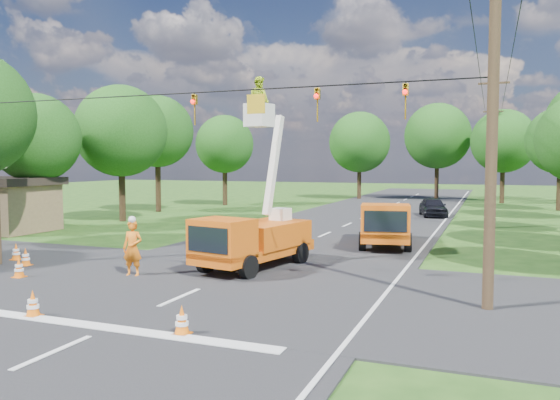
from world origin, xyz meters
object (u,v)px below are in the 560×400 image
at_px(traffic_cone_2, 300,247).
at_px(tree_left_e, 157,132).
at_px(traffic_cone_6, 407,230).
at_px(tree_left_d, 121,131).
at_px(second_truck, 385,223).
at_px(pole_right_far, 492,151).
at_px(bucket_truck, 253,227).
at_px(distant_car, 433,207).
at_px(tree_left_c, 35,138).
at_px(ground_worker, 133,248).
at_px(tree_far_c, 503,141).
at_px(pole_right_mid, 492,144).
at_px(tree_left_f, 225,144).
at_px(traffic_cone_1, 182,320).
at_px(traffic_cone_4, 26,257).
at_px(pole_right_near, 492,122).
at_px(traffic_cone_0, 33,304).
at_px(shed, 4,204).
at_px(tree_far_b, 437,136).
at_px(traffic_cone_5, 16,252).
at_px(tree_far_a, 360,142).
at_px(traffic_cone_3, 19,268).

bearing_deg(traffic_cone_2, tree_left_e, 138.42).
relative_size(traffic_cone_6, tree_left_d, 0.08).
bearing_deg(second_truck, pole_right_far, 70.51).
relative_size(bucket_truck, distant_car, 1.71).
bearing_deg(tree_left_c, tree_left_d, 75.96).
bearing_deg(ground_worker, tree_far_c, 65.96).
bearing_deg(pole_right_mid, tree_left_f, 156.77).
height_order(ground_worker, tree_left_c, tree_left_c).
distance_m(ground_worker, traffic_cone_1, 7.28).
height_order(traffic_cone_4, tree_left_d, tree_left_d).
xyz_separation_m(ground_worker, pole_right_near, (11.76, -0.18, 4.11)).
height_order(traffic_cone_1, tree_left_c, tree_left_c).
bearing_deg(tree_left_c, bucket_truck, -19.89).
distance_m(traffic_cone_0, shed, 20.29).
bearing_deg(tree_far_b, traffic_cone_1, -91.29).
xyz_separation_m(ground_worker, tree_far_b, (6.26, 44.82, 5.81)).
bearing_deg(tree_far_c, tree_far_b, 155.22).
relative_size(pole_right_near, tree_left_c, 1.24).
distance_m(bucket_truck, ground_worker, 4.45).
xyz_separation_m(distant_car, pole_right_far, (3.98, 14.12, 4.39)).
distance_m(traffic_cone_5, tree_left_c, 11.72).
distance_m(bucket_truck, second_truck, 8.17).
bearing_deg(tree_far_a, tree_far_c, -3.95).
bearing_deg(tree_far_a, tree_far_b, 14.04).
relative_size(traffic_cone_3, pole_right_near, 0.07).
distance_m(traffic_cone_5, pole_right_mid, 26.68).
distance_m(ground_worker, traffic_cone_2, 7.44).
bearing_deg(bucket_truck, pole_right_mid, 76.01).
relative_size(distant_car, pole_right_far, 0.42).
relative_size(traffic_cone_2, pole_right_far, 0.07).
bearing_deg(second_truck, traffic_cone_2, -137.52).
height_order(bucket_truck, distant_car, bucket_truck).
height_order(pole_right_mid, tree_far_b, tree_far_b).
bearing_deg(traffic_cone_6, pole_right_near, -73.38).
height_order(traffic_cone_2, shed, shed).
height_order(distant_car, tree_left_e, tree_left_e).
relative_size(traffic_cone_1, tree_left_c, 0.09).
distance_m(distant_car, tree_far_b, 20.12).
distance_m(traffic_cone_6, pole_right_far, 26.80).
distance_m(traffic_cone_3, tree_left_d, 19.36).
height_order(traffic_cone_1, shed, shed).
distance_m(distant_car, traffic_cone_4, 28.70).
distance_m(traffic_cone_1, shed, 23.75).
bearing_deg(traffic_cone_1, tree_left_d, 130.23).
bearing_deg(pole_right_near, traffic_cone_3, -174.22).
bearing_deg(shed, traffic_cone_4, -38.74).
distance_m(pole_right_mid, shed, 29.30).
xyz_separation_m(shed, tree_left_f, (3.20, 22.00, 4.07)).
relative_size(tree_left_e, tree_far_b, 0.91).
relative_size(ground_worker, traffic_cone_3, 2.81).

